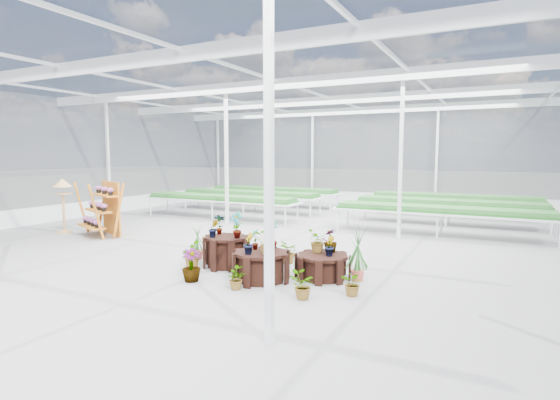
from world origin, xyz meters
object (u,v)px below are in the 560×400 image
at_px(shelf_rack, 100,209).
at_px(plinth_tall, 227,252).
at_px(bird_table, 63,206).
at_px(plinth_low, 323,266).
at_px(plinth_mid, 261,266).

bearing_deg(shelf_rack, plinth_tall, 10.11).
xyz_separation_m(plinth_tall, bird_table, (-6.78, 1.12, 0.52)).
relative_size(plinth_low, bird_table, 0.62).
height_order(plinth_tall, plinth_low, plinth_tall).
bearing_deg(shelf_rack, plinth_low, 14.68).
xyz_separation_m(plinth_tall, plinth_low, (2.20, 0.10, -0.10)).
bearing_deg(plinth_low, plinth_mid, -145.01).
bearing_deg(plinth_tall, plinth_low, 2.60).
relative_size(plinth_tall, bird_table, 0.58).
height_order(shelf_rack, bird_table, bird_table).
height_order(plinth_mid, bird_table, bird_table).
height_order(plinth_tall, plinth_mid, plinth_tall).
relative_size(plinth_low, shelf_rack, 0.65).
bearing_deg(plinth_tall, plinth_mid, -26.57).
bearing_deg(plinth_mid, shelf_rack, 163.88).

